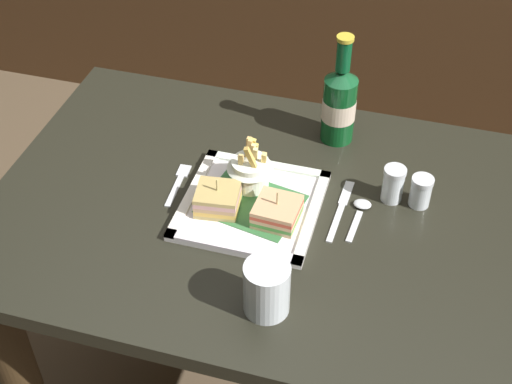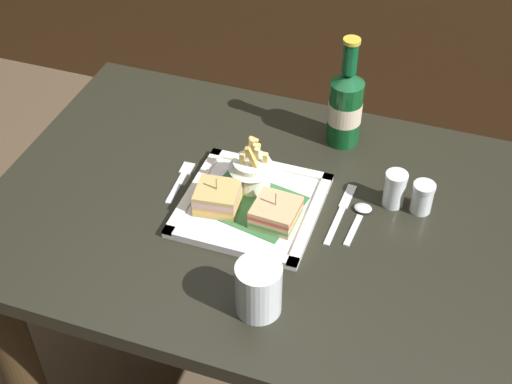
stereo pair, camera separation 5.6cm
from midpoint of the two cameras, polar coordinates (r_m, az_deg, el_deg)
name	(u,v)px [view 2 (the right image)]	position (r m, az deg, el deg)	size (l,w,h in m)	color
dining_table	(260,267)	(1.53, 1.39, -6.01)	(1.07, 0.74, 0.75)	black
square_plate	(251,205)	(1.40, 0.76, -1.08)	(0.26, 0.26, 0.02)	white
sandwich_half_left	(218,198)	(1.38, -1.92, -0.49)	(0.09, 0.08, 0.07)	tan
sandwich_half_right	(276,213)	(1.35, 2.76, -1.67)	(0.09, 0.09, 0.07)	tan
fries_cup	(252,168)	(1.41, 0.80, 1.91)	(0.09, 0.09, 0.11)	white
beer_bottle	(345,105)	(1.53, 8.15, 6.80)	(0.07, 0.07, 0.25)	#0D471C
water_glass	(259,291)	(1.20, 1.54, -7.88)	(0.08, 0.08, 0.10)	silver
fork	(181,179)	(1.47, -4.91, 0.98)	(0.03, 0.13, 0.00)	silver
knife	(341,211)	(1.41, 7.91, -1.52)	(0.02, 0.18, 0.00)	silver
spoon	(361,213)	(1.40, 9.43, -1.70)	(0.03, 0.12, 0.01)	silver
salt_shaker	(394,191)	(1.42, 12.02, 0.06)	(0.04, 0.04, 0.08)	silver
pepper_shaker	(422,199)	(1.42, 14.12, -0.57)	(0.04, 0.04, 0.07)	silver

